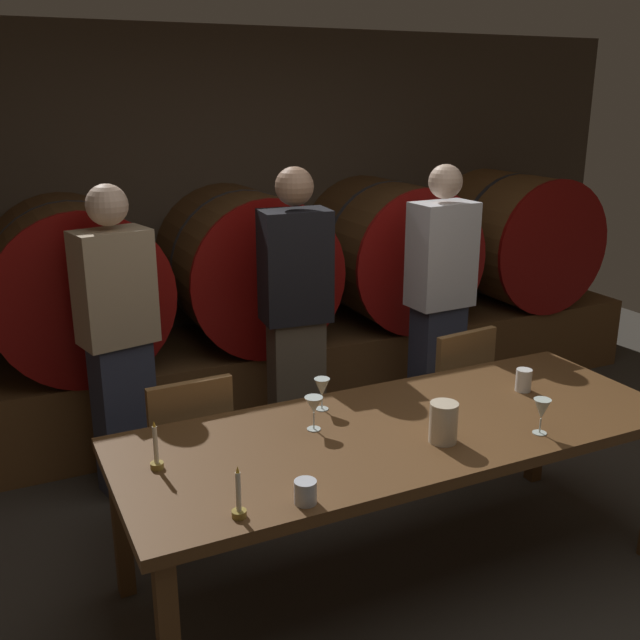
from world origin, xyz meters
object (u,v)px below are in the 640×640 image
wine_glass_right (542,410)px  guest_left (119,341)px  candle_left (156,456)px  wine_glass_center (322,388)px  wine_barrel_left (74,284)px  guest_right (439,303)px  pitcher (443,422)px  guest_center (295,318)px  dining_table (402,440)px  wine_barrel_center (245,266)px  wine_barrel_far_right (513,238)px  candle_right (239,503)px  cup_right (524,380)px  wine_barrel_right (388,251)px  wine_glass_left (314,406)px  chair_left (187,450)px  chair_right (451,392)px  cup_left (305,492)px

wine_glass_right → guest_left: bearing=131.6°
candle_left → wine_glass_center: (0.81, 0.22, 0.05)m
wine_barrel_left → guest_right: (2.04, -0.88, -0.14)m
pitcher → guest_center: bearing=92.4°
dining_table → guest_left: (-0.95, 1.31, 0.19)m
guest_right → pitcher: (-0.89, -1.34, -0.05)m
wine_barrel_left → candle_left: bearing=-89.5°
wine_barrel_center → wine_barrel_far_right: same height
guest_left → candle_right: 1.68m
cup_right → guest_left: bearing=144.0°
guest_right → wine_glass_center: (-1.21, -0.83, -0.04)m
wine_glass_center → wine_glass_right: wine_glass_right is taller
wine_barrel_right → candle_right: 3.12m
guest_left → guest_center: bearing=159.7°
cup_right → candle_right: bearing=-164.4°
candle_left → wine_glass_right: 1.59m
guest_right → wine_glass_right: guest_right is taller
guest_right → wine_glass_right: (-0.48, -1.45, -0.03)m
wine_glass_left → chair_left: bearing=127.5°
wine_barrel_far_right → wine_glass_left: bearing=-144.3°
wine_barrel_far_right → candle_left: bearing=-149.8°
wine_barrel_left → wine_glass_right: size_ratio=6.45×
wine_barrel_center → candle_left: bearing=-119.0°
dining_table → chair_right: bearing=42.8°
guest_center → wine_glass_center: bearing=79.4°
guest_right → candle_right: size_ratio=8.91×
guest_right → candle_left: bearing=24.7°
wine_glass_right → cup_left: size_ratio=1.81×
wine_barrel_left → wine_glass_left: size_ratio=6.73×
wine_glass_right → cup_right: (0.25, 0.40, -0.05)m
guest_right → wine_barrel_right: bearing=-102.4°
candle_right → wine_glass_left: candle_right is taller
wine_glass_left → wine_glass_center: (0.12, 0.17, -0.01)m
wine_glass_center → cup_left: 0.80m
candle_right → wine_glass_right: 1.37m
guest_right → wine_glass_left: (-1.33, -1.00, -0.03)m
wine_barrel_left → cup_left: 2.45m
guest_right → wine_glass_left: size_ratio=11.54×
pitcher → candle_right: bearing=-169.8°
wine_barrel_right → guest_right: (-0.15, -0.88, -0.14)m
wine_barrel_right → dining_table: size_ratio=0.41×
dining_table → cup_right: bearing=6.6°
chair_right → wine_glass_left: 1.34m
guest_right → chair_left: bearing=11.8°
candle_right → pitcher: 0.97m
dining_table → wine_glass_center: (-0.24, 0.31, 0.17)m
pitcher → wine_barrel_center: bearing=91.5°
wine_barrel_center → guest_left: size_ratio=0.59×
candle_left → wine_glass_center: size_ratio=1.34×
wine_barrel_right → guest_right: size_ratio=0.58×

